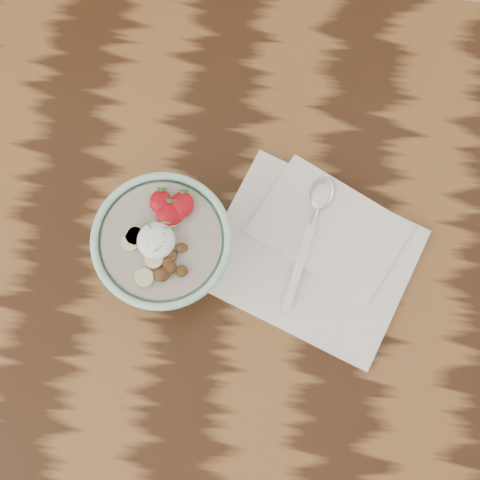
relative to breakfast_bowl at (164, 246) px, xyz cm
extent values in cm
cube|color=black|center=(4.42, -0.45, -8.14)|extent=(160.00, 90.00, 4.00)
cylinder|color=#9ED5BA|center=(0.00, -0.05, -5.57)|extent=(7.93, 7.93, 1.13)
torus|color=#9ED5BA|center=(0.00, -0.05, 3.68)|extent=(18.02, 18.02, 1.04)
cylinder|color=#A8A18B|center=(0.00, -0.05, 3.11)|extent=(15.29, 15.29, 0.94)
ellipsoid|color=white|center=(-0.50, -0.39, 4.51)|extent=(4.84, 4.84, 2.66)
ellipsoid|color=#A00712|center=(1.28, 3.48, 4.31)|extent=(2.66, 2.92, 1.46)
cone|color=#286623|center=(1.28, 4.67, 4.61)|extent=(1.40, 1.03, 1.52)
ellipsoid|color=#A00712|center=(0.62, 3.22, 4.45)|extent=(3.17, 3.48, 1.74)
cone|color=#286623|center=(0.62, 4.64, 4.75)|extent=(1.40, 1.03, 1.52)
ellipsoid|color=#A00712|center=(-0.67, 4.79, 4.36)|extent=(2.83, 3.11, 1.55)
cone|color=#286623|center=(-0.67, 6.07, 4.66)|extent=(1.40, 1.03, 1.52)
ellipsoid|color=#A00712|center=(2.09, 4.65, 4.44)|extent=(3.11, 3.42, 1.71)
cone|color=#286623|center=(2.09, 6.05, 4.74)|extent=(1.40, 1.03, 1.52)
cylinder|color=#CDC187|center=(-0.50, -2.69, 3.98)|extent=(2.36, 2.36, 0.70)
cylinder|color=#CDC187|center=(-3.80, -0.86, 3.98)|extent=(2.26, 2.26, 0.70)
cylinder|color=#CDC187|center=(-3.34, 0.04, 3.98)|extent=(2.33, 2.33, 0.70)
cylinder|color=#CDC187|center=(-1.39, -5.14, 3.98)|extent=(2.38, 2.38, 0.70)
cylinder|color=#CDC187|center=(-3.14, 0.05, 3.98)|extent=(2.44, 2.44, 0.70)
ellipsoid|color=#58351A|center=(2.73, -0.84, 4.11)|extent=(1.71, 1.54, 0.78)
ellipsoid|color=#58351A|center=(1.03, -4.25, 4.18)|extent=(2.21, 2.22, 1.04)
ellipsoid|color=#58351A|center=(1.65, -3.50, 4.15)|extent=(1.86, 1.79, 1.23)
ellipsoid|color=#58351A|center=(0.72, -4.52, 4.23)|extent=(2.30, 2.32, 1.44)
ellipsoid|color=#58351A|center=(3.14, -3.78, 4.11)|extent=(2.04, 2.08, 0.80)
ellipsoid|color=#58351A|center=(1.60, -1.75, 4.05)|extent=(1.74, 1.78, 0.94)
ellipsoid|color=#58351A|center=(1.66, -2.07, 4.04)|extent=(1.73, 1.73, 0.65)
ellipsoid|color=#58351A|center=(1.21, -2.96, 4.11)|extent=(1.36, 1.49, 0.85)
cylinder|color=#5A8D3B|center=(-1.46, -0.98, 5.58)|extent=(0.83, 1.03, 0.22)
cylinder|color=#5A8D3B|center=(-1.67, 1.30, 5.58)|extent=(1.19, 0.86, 0.23)
cylinder|color=#5A8D3B|center=(0.56, 1.81, 5.58)|extent=(1.05, 0.21, 0.22)
cylinder|color=#5A8D3B|center=(0.02, 0.07, 5.58)|extent=(1.37, 1.04, 0.23)
cylinder|color=#5A8D3B|center=(-0.88, 0.06, 5.58)|extent=(0.67, 1.52, 0.23)
cylinder|color=#5A8D3B|center=(0.05, -1.54, 5.58)|extent=(1.03, 1.01, 0.22)
cylinder|color=#5A8D3B|center=(0.32, -0.31, 5.58)|extent=(1.21, 1.10, 0.23)
cylinder|color=#5A8D3B|center=(-0.93, -0.89, 5.58)|extent=(0.33, 1.27, 0.22)
cylinder|color=#5A8D3B|center=(1.15, 1.36, 5.58)|extent=(1.68, 0.64, 0.24)
cylinder|color=#5A8D3B|center=(-1.69, 1.55, 5.58)|extent=(1.12, 1.50, 0.24)
cube|color=white|center=(19.84, 1.73, -5.62)|extent=(32.79, 29.74, 1.03)
cube|color=white|center=(21.91, 5.87, -4.79)|extent=(23.59, 20.79, 0.62)
cube|color=silver|center=(18.11, -0.21, -4.29)|extent=(3.78, 12.63, 0.39)
cylinder|color=silver|center=(19.75, 7.59, -4.09)|extent=(1.43, 3.39, 0.77)
ellipsoid|color=silver|center=(20.40, 10.69, -3.96)|extent=(4.33, 5.63, 1.05)
camera|label=1|loc=(11.91, -17.29, 85.88)|focal=50.00mm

